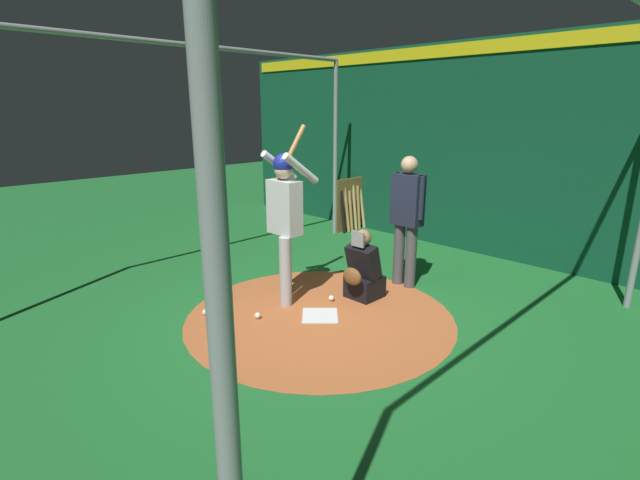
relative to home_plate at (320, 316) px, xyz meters
name	(u,v)px	position (x,y,z in m)	size (l,w,h in m)	color
ground_plane	(320,316)	(0.00, 0.00, -0.01)	(27.43, 27.43, 0.00)	#1E6B2D
dirt_circle	(320,316)	(0.00, 0.00, -0.01)	(3.17, 3.17, 0.01)	#B76033
home_plate	(320,316)	(0.00, 0.00, 0.00)	(0.42, 0.42, 0.01)	white
batter	(285,212)	(-0.07, -0.68, 1.14)	(0.68, 0.49, 2.20)	#B3B3B7
catcher	(363,272)	(-0.79, -0.01, 0.35)	(0.58, 0.40, 0.93)	black
umpire	(407,214)	(-1.56, 0.10, 1.00)	(0.22, 0.49, 1.79)	#4C4C51
back_wall	(482,149)	(-3.78, 0.00, 1.73)	(0.23, 11.43, 3.45)	#0F472D
cage_frame	(320,120)	(0.00, 0.00, 2.26)	(5.93, 5.11, 3.26)	gray
bat_rack	(357,205)	(-3.53, -2.47, 0.48)	(1.18, 0.20, 1.05)	olive
baseball_0	(258,316)	(0.57, -0.47, 0.03)	(0.07, 0.07, 0.07)	white
baseball_1	(331,298)	(-0.43, -0.22, 0.03)	(0.07, 0.07, 0.07)	white
baseball_2	(205,312)	(0.95, -0.99, 0.03)	(0.07, 0.07, 0.07)	white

